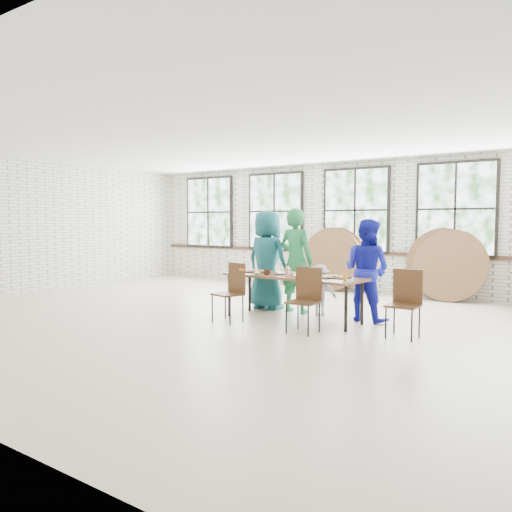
# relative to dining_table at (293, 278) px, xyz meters

# --- Properties ---
(room) EXTENTS (12.00, 12.00, 12.00)m
(room) POSITION_rel_dining_table_xyz_m (-0.56, 3.79, 1.14)
(room) COLOR beige
(room) RESTS_ON ground
(dining_table) EXTENTS (2.46, 0.99, 0.74)m
(dining_table) POSITION_rel_dining_table_xyz_m (0.00, 0.00, 0.00)
(dining_table) COLOR brown
(dining_table) RESTS_ON ground
(chair_near_left) EXTENTS (0.51, 0.50, 0.95)m
(chair_near_left) POSITION_rel_dining_table_xyz_m (-0.77, -0.63, -0.13)
(chair_near_left) COLOR #492D18
(chair_near_left) RESTS_ON ground
(chair_near_right) EXTENTS (0.44, 0.43, 0.95)m
(chair_near_right) POSITION_rel_dining_table_xyz_m (0.59, -0.63, -0.13)
(chair_near_right) COLOR #492D18
(chair_near_right) RESTS_ON ground
(chair_spare) EXTENTS (0.42, 0.41, 0.95)m
(chair_spare) POSITION_rel_dining_table_xyz_m (1.89, -0.11, -0.13)
(chair_spare) COLOR #492D18
(chair_spare) RESTS_ON ground
(adult_teal) EXTENTS (0.94, 0.67, 1.82)m
(adult_teal) POSITION_rel_dining_table_xyz_m (-0.93, 0.65, 0.22)
(adult_teal) COLOR #1B5A69
(adult_teal) RESTS_ON ground
(adult_green) EXTENTS (0.71, 0.50, 1.85)m
(adult_green) POSITION_rel_dining_table_xyz_m (-0.32, 0.65, 0.24)
(adult_green) COLOR #228146
(adult_green) RESTS_ON ground
(toddler) EXTENTS (0.65, 0.53, 0.88)m
(toddler) POSITION_rel_dining_table_xyz_m (0.16, 0.65, -0.25)
(toddler) COLOR #14213F
(toddler) RESTS_ON ground
(adult_blue) EXTENTS (0.90, 0.75, 1.66)m
(adult_blue) POSITION_rel_dining_table_xyz_m (1.01, 0.65, 0.14)
(adult_blue) COLOR #181EAD
(adult_blue) RESTS_ON ground
(tabletop_clutter) EXTENTS (2.09, 0.57, 0.11)m
(tabletop_clutter) POSITION_rel_dining_table_xyz_m (0.08, -0.04, 0.08)
(tabletop_clutter) COLOR black
(tabletop_clutter) RESTS_ON dining_table
(round_tops_leaning) EXTENTS (4.16, 0.47, 1.49)m
(round_tops_leaning) POSITION_rel_dining_table_xyz_m (0.26, 3.56, 0.05)
(round_tops_leaning) COLOR brown
(round_tops_leaning) RESTS_ON ground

